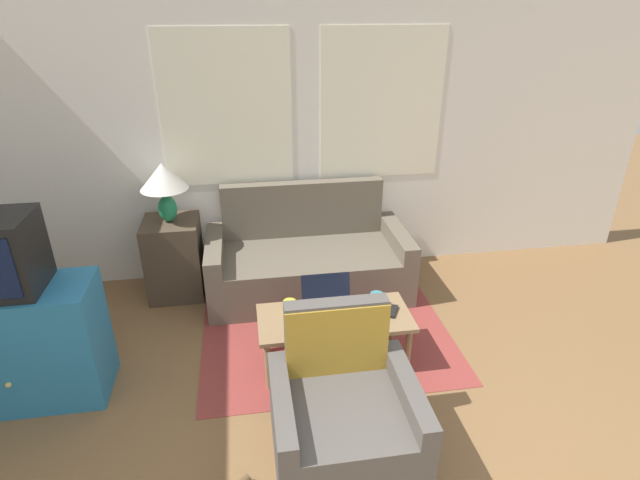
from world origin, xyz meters
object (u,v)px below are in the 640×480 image
Objects in this scene: cup_navy at (377,300)px; cup_white at (375,319)px; couch at (307,261)px; cup_yellow at (290,307)px; coffee_table at (335,322)px; table_lamp at (164,181)px; armchair at (343,420)px; laptop at (328,306)px; tv_remote at (393,311)px.

cup_navy is 1.08× the size of cup_white.
couch is 18.19× the size of cup_yellow.
cup_navy reaches higher than coffee_table.
couch is 17.96× the size of cup_white.
table_lamp is 0.47× the size of coffee_table.
armchair reaches higher than cup_white.
cup_navy is (0.42, 0.90, 0.18)m from armchair.
laptop is 0.36m from cup_navy.
table_lamp is (-1.10, 1.99, 0.78)m from armchair.
table_lamp reaches higher than tv_remote.
coffee_table is at bearing 82.94° from armchair.
tv_remote is at bearing -8.71° from laptop.
cup_yellow is at bearing 178.45° from cup_navy.
cup_navy is 0.22m from cup_white.
table_lamp is at bearing 138.30° from cup_white.
laptop is at bearing -9.67° from cup_yellow.
cup_white is (1.46, -1.30, -0.62)m from table_lamp.
couch is 1.26m from cup_white.
table_lamp is 2.05m from cup_white.
armchair reaches higher than coffee_table.
laptop is 2.27× the size of tv_remote.
couch reaches higher than cup_navy.
table_lamp reaches higher than cup_yellow.
armchair is 1.76× the size of table_lamp.
cup_navy is at bearing 73.16° from cup_white.
table_lamp is 2.11m from tv_remote.
table_lamp is 5.21× the size of cup_white.
laptop reaches higher than coffee_table.
couch is 5.02× the size of laptop.
cup_white is (0.29, -0.18, -0.02)m from laptop.
cup_navy is 0.14m from tv_remote.
table_lamp is 1.73m from laptop.
laptop is at bearing 85.89° from armchair.
couch is 1.03m from cup_yellow.
cup_navy is (0.32, 0.08, 0.10)m from coffee_table.
couch is 1.90m from armchair.
table_lamp is at bearing 135.89° from coffee_table.
couch reaches higher than armchair.
table_lamp is at bearing 143.74° from tv_remote.
laptop is (1.17, -1.12, -0.60)m from table_lamp.
cup_white is at bearing -22.10° from cup_yellow.
couch is at bearing 104.07° from cup_white.
couch reaches higher than coffee_table.
armchair is at bearing -97.06° from coffee_table.
coffee_table is (0.05, -1.07, 0.08)m from couch.
coffee_table is 10.19× the size of cup_navy.
armchair is at bearing -94.11° from laptop.
tv_remote reaches higher than coffee_table.
table_lamp is at bearing 118.97° from armchair.
armchair reaches higher than cup_navy.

